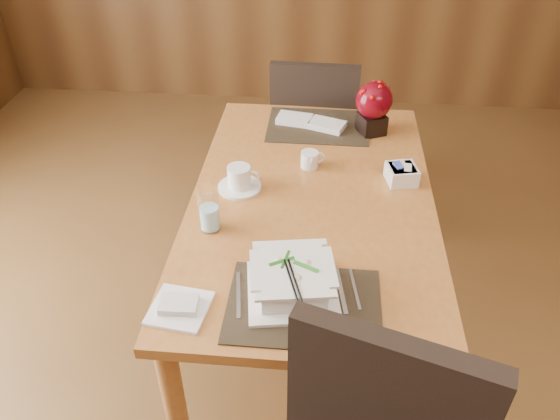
# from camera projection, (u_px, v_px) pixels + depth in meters

# --- Properties ---
(dining_table) EXTENTS (0.90, 1.50, 0.75)m
(dining_table) POSITION_uv_depth(u_px,v_px,m) (311.00, 217.00, 2.09)
(dining_table) COLOR #B36D31
(dining_table) RESTS_ON ground
(placemat_near) EXTENTS (0.45, 0.33, 0.01)m
(placemat_near) POSITION_uv_depth(u_px,v_px,m) (304.00, 305.00, 1.59)
(placemat_near) COLOR black
(placemat_near) RESTS_ON dining_table
(placemat_far) EXTENTS (0.45, 0.33, 0.01)m
(placemat_far) POSITION_uv_depth(u_px,v_px,m) (318.00, 126.00, 2.47)
(placemat_far) COLOR black
(placemat_far) RESTS_ON dining_table
(soup_setting) EXTENTS (0.30, 0.30, 0.11)m
(soup_setting) POSITION_uv_depth(u_px,v_px,m) (292.00, 281.00, 1.60)
(soup_setting) COLOR white
(soup_setting) RESTS_ON dining_table
(coffee_cup) EXTENTS (0.17, 0.17, 0.09)m
(coffee_cup) POSITION_uv_depth(u_px,v_px,m) (239.00, 179.00, 2.06)
(coffee_cup) COLOR white
(coffee_cup) RESTS_ON dining_table
(water_glass) EXTENTS (0.10, 0.10, 0.17)m
(water_glass) POSITION_uv_depth(u_px,v_px,m) (209.00, 209.00, 1.83)
(water_glass) COLOR white
(water_glass) RESTS_ON dining_table
(creamer_jug) EXTENTS (0.12, 0.12, 0.07)m
(creamer_jug) POSITION_uv_depth(u_px,v_px,m) (310.00, 160.00, 2.18)
(creamer_jug) COLOR white
(creamer_jug) RESTS_ON dining_table
(sugar_caddy) EXTENTS (0.13, 0.13, 0.07)m
(sugar_caddy) POSITION_uv_depth(u_px,v_px,m) (402.00, 174.00, 2.10)
(sugar_caddy) COLOR white
(sugar_caddy) RESTS_ON dining_table
(berry_decor) EXTENTS (0.16, 0.16, 0.23)m
(berry_decor) POSITION_uv_depth(u_px,v_px,m) (374.00, 105.00, 2.35)
(berry_decor) COLOR black
(berry_decor) RESTS_ON dining_table
(napkins_far) EXTENTS (0.33, 0.19, 0.03)m
(napkins_far) POSITION_uv_depth(u_px,v_px,m) (313.00, 122.00, 2.46)
(napkins_far) COLOR silver
(napkins_far) RESTS_ON dining_table
(bread_plate) EXTENTS (0.18, 0.18, 0.01)m
(bread_plate) POSITION_uv_depth(u_px,v_px,m) (180.00, 308.00, 1.58)
(bread_plate) COLOR white
(bread_plate) RESTS_ON dining_table
(far_chair) EXTENTS (0.46, 0.46, 0.95)m
(far_chair) POSITION_uv_depth(u_px,v_px,m) (314.00, 132.00, 2.87)
(far_chair) COLOR black
(far_chair) RESTS_ON ground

